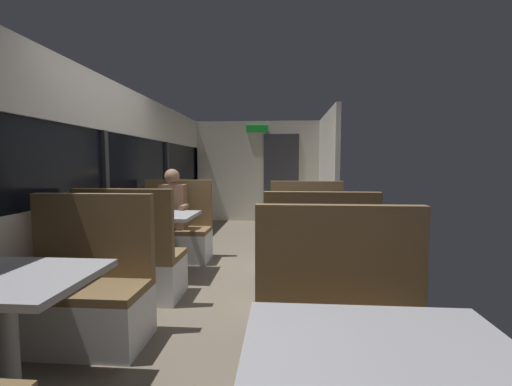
% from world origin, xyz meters
% --- Properties ---
extents(ground_plane, '(3.30, 9.20, 0.02)m').
position_xyz_m(ground_plane, '(0.00, 0.00, -0.01)').
color(ground_plane, '#665B4C').
extents(carriage_window_panel_left, '(0.09, 8.48, 2.30)m').
position_xyz_m(carriage_window_panel_left, '(-1.45, 0.00, 1.11)').
color(carriage_window_panel_left, beige).
rests_on(carriage_window_panel_left, ground_plane).
extents(carriage_end_bulkhead, '(2.90, 0.11, 2.30)m').
position_xyz_m(carriage_end_bulkhead, '(0.06, 4.19, 1.14)').
color(carriage_end_bulkhead, beige).
rests_on(carriage_end_bulkhead, ground_plane).
extents(carriage_aisle_panel_right, '(0.08, 2.40, 2.30)m').
position_xyz_m(carriage_aisle_panel_right, '(1.45, 3.00, 1.15)').
color(carriage_aisle_panel_right, beige).
rests_on(carriage_aisle_panel_right, ground_plane).
extents(dining_table_near_window, '(0.90, 0.70, 0.74)m').
position_xyz_m(dining_table_near_window, '(-0.89, -2.09, 0.64)').
color(dining_table_near_window, '#9E9EA3').
rests_on(dining_table_near_window, ground_plane).
extents(bench_near_window_facing_entry, '(0.95, 0.50, 1.10)m').
position_xyz_m(bench_near_window_facing_entry, '(-0.89, -1.39, 0.33)').
color(bench_near_window_facing_entry, silver).
rests_on(bench_near_window_facing_entry, ground_plane).
extents(dining_table_mid_window, '(0.90, 0.70, 0.74)m').
position_xyz_m(dining_table_mid_window, '(-0.89, 0.14, 0.64)').
color(dining_table_mid_window, '#9E9EA3').
rests_on(dining_table_mid_window, ground_plane).
extents(bench_mid_window_facing_end, '(0.95, 0.50, 1.10)m').
position_xyz_m(bench_mid_window_facing_end, '(-0.89, -0.56, 0.33)').
color(bench_mid_window_facing_end, silver).
rests_on(bench_mid_window_facing_end, ground_plane).
extents(bench_mid_window_facing_entry, '(0.95, 0.50, 1.10)m').
position_xyz_m(bench_mid_window_facing_entry, '(-0.89, 0.84, 0.33)').
color(bench_mid_window_facing_entry, silver).
rests_on(bench_mid_window_facing_entry, ground_plane).
extents(dining_table_front_aisle, '(0.90, 0.70, 0.74)m').
position_xyz_m(dining_table_front_aisle, '(0.89, -2.69, 0.64)').
color(dining_table_front_aisle, '#9E9EA3').
rests_on(dining_table_front_aisle, ground_plane).
extents(bench_front_aisle_facing_entry, '(0.95, 0.50, 1.10)m').
position_xyz_m(bench_front_aisle_facing_entry, '(0.89, -1.99, 0.33)').
color(bench_front_aisle_facing_entry, silver).
rests_on(bench_front_aisle_facing_entry, ground_plane).
extents(dining_table_rear_aisle, '(0.90, 0.70, 0.74)m').
position_xyz_m(dining_table_rear_aisle, '(0.89, -0.06, 0.64)').
color(dining_table_rear_aisle, '#9E9EA3').
rests_on(dining_table_rear_aisle, ground_plane).
extents(bench_rear_aisle_facing_end, '(0.95, 0.50, 1.10)m').
position_xyz_m(bench_rear_aisle_facing_end, '(0.89, -0.76, 0.33)').
color(bench_rear_aisle_facing_end, silver).
rests_on(bench_rear_aisle_facing_end, ground_plane).
extents(bench_rear_aisle_facing_entry, '(0.95, 0.50, 1.10)m').
position_xyz_m(bench_rear_aisle_facing_entry, '(0.89, 0.64, 0.33)').
color(bench_rear_aisle_facing_entry, silver).
rests_on(bench_rear_aisle_facing_entry, ground_plane).
extents(seated_passenger, '(0.47, 0.55, 1.26)m').
position_xyz_m(seated_passenger, '(-0.89, 0.77, 0.54)').
color(seated_passenger, '#26262D').
rests_on(seated_passenger, ground_plane).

